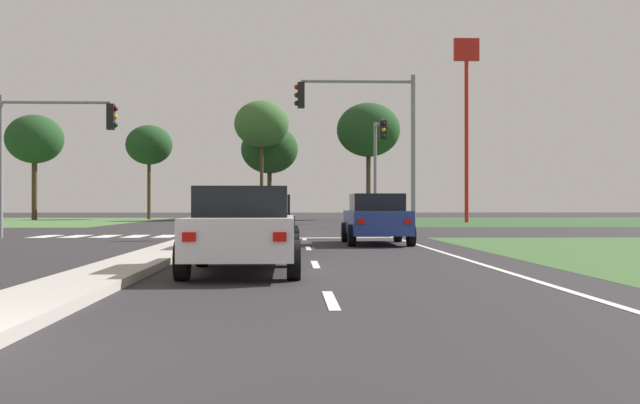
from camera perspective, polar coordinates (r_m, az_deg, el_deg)
The scene contains 32 objects.
ground_plane at distance 36.04m, azimuth -6.95°, elevation -2.15°, with size 200.00×200.00×0.00m, color #282628.
grass_verge_far_right at distance 64.47m, azimuth 18.26°, elevation -1.30°, with size 35.00×35.00×0.01m, color #2D4C28.
median_island_near at distance 17.20m, azimuth -12.22°, elevation -3.99°, with size 1.20×22.00×0.14m, color #ADA89E.
median_island_far at distance 60.98m, azimuth -5.00°, elevation -1.31°, with size 1.20×36.00×0.14m, color gray.
lane_dash_near at distance 9.95m, azimuth 0.77°, elevation -7.09°, with size 0.14×2.00×0.01m, color silver.
lane_dash_second at distance 15.91m, azimuth -0.34°, elevation -4.53°, with size 0.14×2.00×0.01m, color silver.
lane_dash_third at distance 21.90m, azimuth -0.85°, elevation -3.36°, with size 0.14×2.00×0.01m, color silver.
lane_dash_fourth at distance 27.89m, azimuth -1.14°, elevation -2.70°, with size 0.14×2.00×0.01m, color silver.
edge_line_right at distance 18.35m, azimuth 9.99°, elevation -3.96°, with size 0.14×24.00×0.01m, color silver.
stop_bar_near at distance 28.93m, azimuth -0.58°, elevation -2.61°, with size 6.40×0.50×0.01m, color silver.
crosswalk_bar_near at distance 32.12m, azimuth -19.20°, elevation -2.36°, with size 0.70×2.80×0.01m, color silver.
crosswalk_bar_second at distance 31.81m, azimuth -17.21°, elevation -2.38°, with size 0.70×2.80×0.01m, color silver.
crosswalk_bar_third at distance 31.53m, azimuth -15.19°, elevation -2.41°, with size 0.70×2.80×0.01m, color silver.
crosswalk_bar_fourth at distance 31.29m, azimuth -13.14°, elevation -2.42°, with size 0.70×2.80×0.01m, color silver.
crosswalk_bar_fifth at distance 31.09m, azimuth -11.06°, elevation -2.44°, with size 0.70×2.80×0.01m, color silver.
crosswalk_bar_sixth at distance 30.94m, azimuth -8.95°, elevation -2.45°, with size 0.70×2.80×0.01m, color silver.
crosswalk_bar_seventh at distance 30.82m, azimuth -6.82°, elevation -2.46°, with size 0.70×2.80×0.01m, color silver.
crosswalk_bar_eighth at distance 30.75m, azimuth -4.69°, elevation -2.47°, with size 0.70×2.80×0.01m, color silver.
car_white_near at distance 14.01m, azimuth -5.55°, elevation -1.95°, with size 1.99×4.54×1.51m.
car_blue_second at distance 24.47m, azimuth 4.08°, elevation -1.19°, with size 1.96×4.46×1.55m.
car_navy_third at distance 20.50m, azimuth -4.49°, elevation -1.48°, with size 2.10×4.56×1.46m.
car_red_fourth at distance 67.36m, azimuth -6.62°, elevation -0.60°, with size 1.99×4.22×1.55m.
traffic_signal_far_right at distance 41.45m, azimuth 4.21°, elevation 3.45°, with size 0.32×4.00×5.69m.
traffic_signal_near_right at distance 29.60m, azimuth 3.75°, elevation 5.47°, with size 4.55×0.32×6.07m.
traffic_signal_near_left at distance 30.74m, azimuth -19.22°, elevation 4.26°, with size 4.35×0.32×5.23m.
pedestrian_at_median at distance 49.48m, azimuth -5.78°, elevation -0.14°, with size 0.34×0.34×1.89m.
fastfood_pole_sign at distance 57.57m, azimuth 10.52°, elevation 7.96°, with size 1.80×0.40×13.08m.
treeline_near at distance 70.61m, azimuth -19.90°, elevation 4.26°, with size 4.81×4.81×8.82m.
treeline_second at distance 71.30m, azimuth -12.23°, elevation 4.02°, with size 4.08×4.08×8.28m.
treeline_third at distance 69.28m, azimuth -3.66°, elevation 3.79°, with size 4.97×4.97×8.23m.
treeline_fourth at distance 65.47m, azimuth -4.23°, elevation 5.62°, with size 4.50×4.50×9.85m.
treeline_fifth at distance 68.08m, azimuth 3.51°, elevation 5.19°, with size 5.44×5.44×10.00m.
Camera 1 is at (2.99, -5.90, 1.19)m, focal length 44.37 mm.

